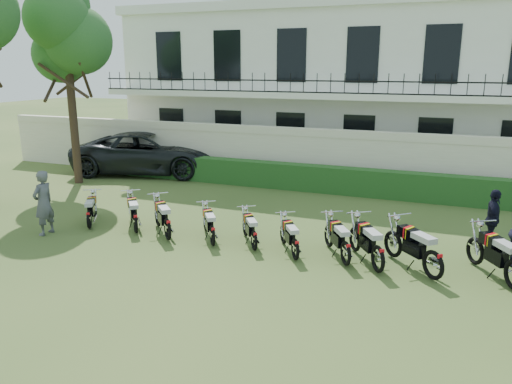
# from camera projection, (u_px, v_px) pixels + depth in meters

# --- Properties ---
(ground) EXTENTS (100.00, 100.00, 0.00)m
(ground) POSITION_uv_depth(u_px,v_px,m) (225.00, 253.00, 12.84)
(ground) COLOR #314D1E
(ground) RESTS_ON ground
(perimeter_wall) EXTENTS (30.00, 0.35, 2.30)m
(perimeter_wall) POSITION_uv_depth(u_px,v_px,m) (311.00, 157.00, 19.75)
(perimeter_wall) COLOR #F1E2CA
(perimeter_wall) RESTS_ON ground
(hedge) EXTENTS (18.00, 0.60, 1.00)m
(hedge) POSITION_uv_depth(u_px,v_px,m) (330.00, 180.00, 18.84)
(hedge) COLOR #1C4F1D
(hedge) RESTS_ON ground
(building) EXTENTS (20.40, 9.60, 7.40)m
(building) POSITION_uv_depth(u_px,v_px,m) (345.00, 86.00, 24.49)
(building) COLOR white
(building) RESTS_ON ground
(tree_west_near) EXTENTS (3.40, 3.20, 7.90)m
(tree_west_near) POSITION_uv_depth(u_px,v_px,m) (66.00, 33.00, 19.09)
(tree_west_near) COLOR #473323
(tree_west_near) RESTS_ON ground
(motorcycle_0) EXTENTS (0.98, 1.51, 0.94)m
(motorcycle_0) POSITION_uv_depth(u_px,v_px,m) (89.00, 215.00, 14.59)
(motorcycle_0) COLOR black
(motorcycle_0) RESTS_ON ground
(motorcycle_1) EXTENTS (1.27, 1.47, 1.01)m
(motorcycle_1) POSITION_uv_depth(u_px,v_px,m) (135.00, 218.00, 14.21)
(motorcycle_1) COLOR black
(motorcycle_1) RESTS_ON ground
(motorcycle_2) EXTENTS (1.41, 1.47, 1.06)m
(motorcycle_2) POSITION_uv_depth(u_px,v_px,m) (167.00, 224.00, 13.62)
(motorcycle_2) COLOR black
(motorcycle_2) RESTS_ON ground
(motorcycle_3) EXTENTS (1.09, 1.47, 0.95)m
(motorcycle_3) POSITION_uv_depth(u_px,v_px,m) (212.00, 231.00, 13.21)
(motorcycle_3) COLOR black
(motorcycle_3) RESTS_ON ground
(motorcycle_4) EXTENTS (1.01, 1.44, 0.92)m
(motorcycle_4) POSITION_uv_depth(u_px,v_px,m) (254.00, 236.00, 12.89)
(motorcycle_4) COLOR black
(motorcycle_4) RESTS_ON ground
(motorcycle_5) EXTENTS (1.00, 1.49, 0.93)m
(motorcycle_5) POSITION_uv_depth(u_px,v_px,m) (295.00, 244.00, 12.25)
(motorcycle_5) COLOR black
(motorcycle_5) RESTS_ON ground
(motorcycle_6) EXTENTS (1.06, 1.65, 1.02)m
(motorcycle_6) POSITION_uv_depth(u_px,v_px,m) (346.00, 247.00, 11.90)
(motorcycle_6) COLOR black
(motorcycle_6) RESTS_ON ground
(motorcycle_7) EXTENTS (1.18, 1.76, 1.11)m
(motorcycle_7) POSITION_uv_depth(u_px,v_px,m) (378.00, 253.00, 11.48)
(motorcycle_7) COLOR black
(motorcycle_7) RESTS_ON ground
(motorcycle_8) EXTENTS (1.53, 1.63, 1.16)m
(motorcycle_8) POSITION_uv_depth(u_px,v_px,m) (434.00, 258.00, 11.08)
(motorcycle_8) COLOR black
(motorcycle_8) RESTS_ON ground
(suv) EXTENTS (7.15, 4.64, 1.83)m
(suv) POSITION_uv_depth(u_px,v_px,m) (150.00, 153.00, 22.14)
(suv) COLOR black
(suv) RESTS_ON ground
(inspector) EXTENTS (0.45, 0.68, 1.85)m
(inspector) POSITION_uv_depth(u_px,v_px,m) (43.00, 203.00, 14.06)
(inspector) COLOR slate
(inspector) RESTS_ON ground
(officer_5) EXTENTS (0.42, 0.95, 1.60)m
(officer_5) POSITION_uv_depth(u_px,v_px,m) (493.00, 219.00, 12.97)
(officer_5) COLOR black
(officer_5) RESTS_ON ground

